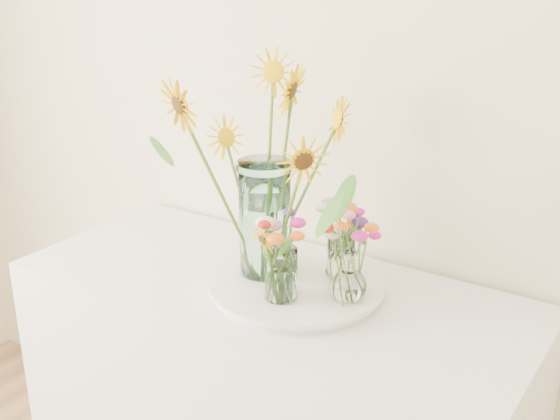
% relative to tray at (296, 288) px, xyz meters
% --- Properties ---
extents(tray, '(0.43, 0.43, 0.02)m').
position_rel_tray_xyz_m(tray, '(0.00, 0.00, 0.00)').
color(tray, white).
rests_on(tray, counter).
extents(mason_jar, '(0.17, 0.17, 0.31)m').
position_rel_tray_xyz_m(mason_jar, '(-0.10, 0.00, 0.17)').
color(mason_jar, '#BBF2EF').
rests_on(mason_jar, tray).
extents(sunflower_bouquet, '(0.94, 0.94, 0.59)m').
position_rel_tray_xyz_m(sunflower_bouquet, '(-0.10, 0.00, 0.31)').
color(sunflower_bouquet, '#F2BE05').
rests_on(sunflower_bouquet, tray).
extents(small_vase_a, '(0.08, 0.08, 0.14)m').
position_rel_tray_xyz_m(small_vase_a, '(0.02, -0.10, 0.08)').
color(small_vase_a, white).
rests_on(small_vase_a, tray).
extents(wildflower_posy_a, '(0.18, 0.18, 0.23)m').
position_rel_tray_xyz_m(wildflower_posy_a, '(0.02, -0.10, 0.13)').
color(wildflower_posy_a, orange).
rests_on(wildflower_posy_a, tray).
extents(small_vase_b, '(0.12, 0.12, 0.13)m').
position_rel_tray_xyz_m(small_vase_b, '(0.15, -0.01, 0.08)').
color(small_vase_b, white).
rests_on(small_vase_b, tray).
extents(wildflower_posy_b, '(0.20, 0.20, 0.22)m').
position_rel_tray_xyz_m(wildflower_posy_b, '(0.15, -0.01, 0.12)').
color(wildflower_posy_b, orange).
rests_on(wildflower_posy_b, tray).
extents(small_vase_c, '(0.09, 0.09, 0.13)m').
position_rel_tray_xyz_m(small_vase_c, '(0.07, 0.10, 0.08)').
color(small_vase_c, white).
rests_on(small_vase_c, tray).
extents(wildflower_posy_c, '(0.20, 0.20, 0.22)m').
position_rel_tray_xyz_m(wildflower_posy_c, '(0.07, 0.10, 0.12)').
color(wildflower_posy_c, orange).
rests_on(wildflower_posy_c, tray).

